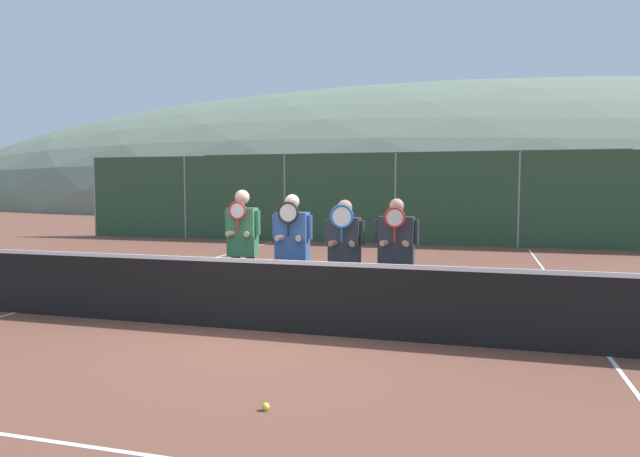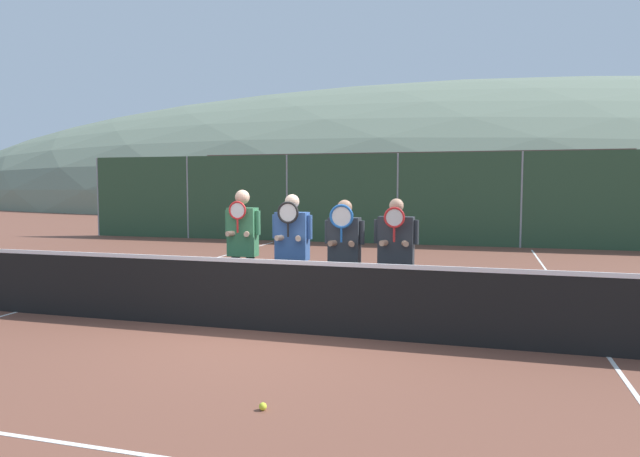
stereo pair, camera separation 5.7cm
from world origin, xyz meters
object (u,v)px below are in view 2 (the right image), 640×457
car_left_of_center (363,212)px  tennis_ball_on_court (263,406)px  car_center (497,212)px  player_rightmost (396,252)px  player_leftmost (243,242)px  car_far_left (250,210)px  player_center_left (292,246)px  player_center_right (344,251)px

car_left_of_center → tennis_ball_on_court: 17.41m
car_left_of_center → car_center: size_ratio=0.93×
player_rightmost → car_center: car_center is taller
player_leftmost → player_rightmost: size_ratio=1.06×
car_far_left → player_leftmost: bearing=-67.3°
car_center → player_rightmost: bearing=-96.5°
player_leftmost → player_rightmost: 2.26m
player_leftmost → player_center_left: player_leftmost is taller
player_rightmost → car_far_left: size_ratio=0.43×
player_center_right → tennis_ball_on_court: bearing=-89.3°
player_leftmost → car_left_of_center: (-1.13, 13.96, -0.21)m
player_leftmost → car_far_left: player_leftmost is taller
player_center_right → car_far_left: (-7.45, 14.19, -0.13)m
player_rightmost → tennis_ball_on_court: size_ratio=25.86×
player_center_left → tennis_ball_on_court: size_ratio=26.61×
player_center_left → tennis_ball_on_court: player_center_left is taller
car_far_left → player_rightmost: bearing=-60.0°
player_rightmost → car_far_left: bearing=120.0°
tennis_ball_on_court → player_center_left: bearing=104.4°
player_center_left → car_far_left: player_center_left is taller
player_center_left → player_rightmost: (1.48, 0.03, -0.04)m
player_center_right → car_far_left: 16.03m
player_leftmost → tennis_ball_on_court: size_ratio=27.51×
player_center_right → car_far_left: car_far_left is taller
player_rightmost → car_left_of_center: bearing=103.6°
player_center_right → car_left_of_center: 14.31m
car_left_of_center → tennis_ball_on_court: bearing=-81.0°
player_leftmost → player_center_left: 0.77m
tennis_ball_on_court → car_left_of_center: bearing=99.0°
player_center_right → player_rightmost: 0.71m
player_leftmost → car_left_of_center: player_leftmost is taller
player_center_left → car_center: car_center is taller
player_leftmost → tennis_ball_on_court: bearing=-63.6°
player_center_right → tennis_ball_on_court: (0.04, -3.12, -1.00)m
player_leftmost → car_far_left: size_ratio=0.46×
car_left_of_center → car_far_left: bearing=178.3°
player_center_right → car_center: size_ratio=0.38×
player_center_right → tennis_ball_on_court: size_ratio=25.56×
car_far_left → car_center: car_center is taller
player_center_left → player_center_right: bearing=-5.0°
player_center_left → car_far_left: (-6.67, 14.12, -0.17)m
tennis_ball_on_court → player_rightmost: bearing=78.4°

